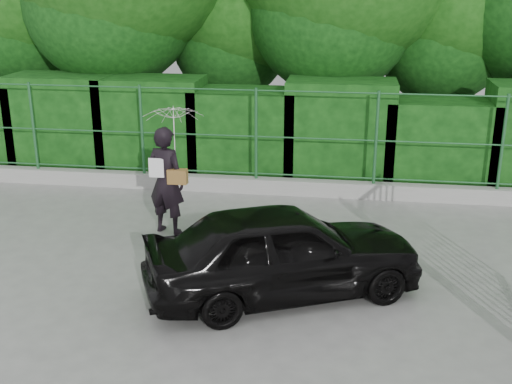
# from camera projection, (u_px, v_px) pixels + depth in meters

# --- Properties ---
(ground) EXTENTS (80.00, 80.00, 0.00)m
(ground) POSITION_uv_depth(u_px,v_px,m) (178.00, 296.00, 8.66)
(ground) COLOR gray
(kerb) EXTENTS (14.00, 0.25, 0.30)m
(kerb) POSITION_uv_depth(u_px,v_px,m) (236.00, 184.00, 12.83)
(kerb) COLOR #9E9E99
(kerb) RESTS_ON ground
(fence) EXTENTS (14.13, 0.06, 1.80)m
(fence) POSITION_uv_depth(u_px,v_px,m) (247.00, 134.00, 12.47)
(fence) COLOR #20552B
(fence) RESTS_ON kerb
(hedge) EXTENTS (14.20, 1.20, 2.15)m
(hedge) POSITION_uv_depth(u_px,v_px,m) (245.00, 131.00, 13.49)
(hedge) COLOR black
(hedge) RESTS_ON ground
(woman) EXTENTS (1.01, 0.98, 2.15)m
(woman) POSITION_uv_depth(u_px,v_px,m) (171.00, 152.00, 10.43)
(woman) COLOR black
(woman) RESTS_ON ground
(car) EXTENTS (3.99, 2.89, 1.26)m
(car) POSITION_uv_depth(u_px,v_px,m) (283.00, 251.00, 8.55)
(car) COLOR black
(car) RESTS_ON ground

